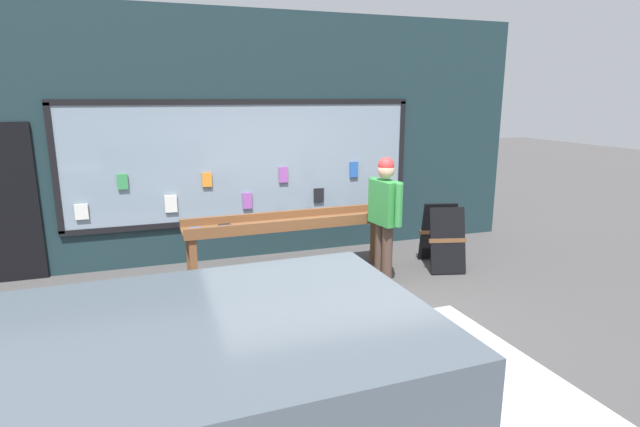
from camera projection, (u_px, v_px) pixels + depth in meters
ground_plane at (321, 311)px, 5.73m from camera, size 40.00×40.00×0.00m
shopfront_facade at (265, 139)px, 7.51m from camera, size 8.22×0.29×3.62m
display_table_main at (292, 227)px, 6.66m from camera, size 2.87×0.64×0.88m
person_browsing at (385, 211)px, 6.41m from camera, size 0.29×0.66×1.67m
small_dog at (361, 274)px, 6.17m from camera, size 0.39×0.56×0.41m
sandwich_board_sign at (442, 236)px, 7.14m from camera, size 0.65×0.82×0.90m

